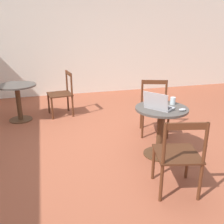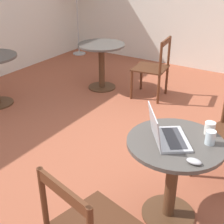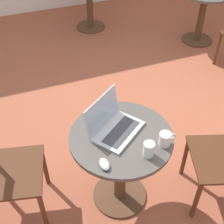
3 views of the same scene
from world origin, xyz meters
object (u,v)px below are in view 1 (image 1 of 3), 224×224
chair_mid_front (62,94)px  chair_near_left (178,155)px  cafe_table_near (161,121)px  chair_near_right (154,108)px  drinking_glass (173,101)px  mouse (183,110)px  laptop (158,105)px  cafe_table_mid (18,95)px  mug (165,99)px

chair_mid_front → chair_near_left: bearing=-161.3°
cafe_table_near → chair_near_right: 0.80m
cafe_table_near → drinking_glass: drinking_glass is taller
chair_near_left → mouse: chair_near_left is taller
chair_mid_front → drinking_glass: bearing=-145.3°
chair_near_left → drinking_glass: bearing=-23.8°
drinking_glass → mouse: bearing=177.2°
cafe_table_near → laptop: size_ratio=1.62×
cafe_table_mid → laptop: size_ratio=1.62×
laptop → chair_near_right: bearing=-22.2°
chair_near_right → cafe_table_mid: bearing=61.5°
cafe_table_mid → mouse: 3.10m
cafe_table_near → mouse: 0.35m
chair_near_left → laptop: size_ratio=2.02×
cafe_table_near → mouse: (-0.19, -0.20, 0.22)m
chair_near_right → chair_near_left: bearing=164.3°
chair_near_right → laptop: laptop is taller
chair_near_right → laptop: (-0.79, 0.32, 0.31)m
mug → drinking_glass: 0.15m
cafe_table_mid → chair_near_right: bearing=-118.5°
cafe_table_mid → mug: size_ratio=6.03×
cafe_table_mid → chair_mid_front: bearing=-82.6°
cafe_table_mid → chair_mid_front: chair_mid_front is taller
chair_near_left → chair_mid_front: 3.07m
mouse → drinking_glass: size_ratio=0.97×
cafe_table_near → chair_near_left: 0.84m
chair_near_right → mouse: chair_near_right is taller
chair_near_left → mouse: (0.62, -0.39, 0.28)m
chair_near_left → chair_near_right: bearing=-15.7°
cafe_table_near → mug: (0.24, -0.17, 0.25)m
chair_near_right → mug: 0.61m
mug → cafe_table_near: bearing=144.6°
mouse → mug: (0.43, 0.03, 0.03)m
chair_near_left → laptop: (0.78, -0.12, 0.31)m
chair_mid_front → mouse: chair_mid_front is taller
laptop → cafe_table_mid: bearing=43.8°
cafe_table_mid → mug: bearing=-128.9°
drinking_glass → cafe_table_mid: bearing=49.5°
laptop → drinking_glass: (0.13, -0.28, 0.00)m
cafe_table_near → chair_mid_front: bearing=29.2°
cafe_table_near → laptop: bearing=114.6°
chair_near_right → chair_mid_front: 1.95m
cafe_table_near → drinking_glass: (0.10, -0.21, 0.25)m
cafe_table_near → chair_near_left: (-0.81, 0.19, -0.06)m
cafe_table_near → cafe_table_mid: same height
mouse → mug: 0.43m
cafe_table_near → laptop: 0.26m
chair_near_right → chair_mid_front: size_ratio=1.00×
cafe_table_near → chair_near_right: chair_near_right is taller
chair_near_right → laptop: bearing=157.8°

